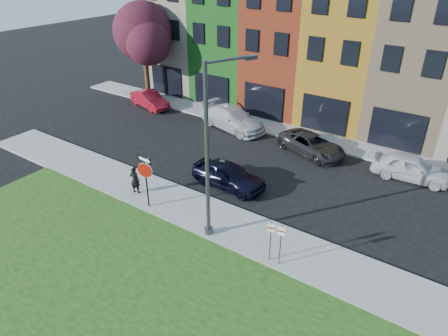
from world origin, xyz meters
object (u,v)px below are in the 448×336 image
Objects in this scene: sedan_near at (228,175)px; street_lamp at (211,155)px; man at (135,180)px; stop_sign at (145,171)px.

street_lamp is at bearing -154.58° from sedan_near.
stop_sign is at bearing 142.63° from man.
street_lamp is (4.02, 0.15, 2.00)m from stop_sign.
stop_sign is at bearing 153.35° from sedan_near.
man is at bearing 164.53° from stop_sign.
sedan_near is at bearing 67.96° from stop_sign.
street_lamp is at bearing 159.53° from man.
sedan_near is at bearing 137.79° from street_lamp.
man is 5.17m from sedan_near.
street_lamp is at bearing 8.14° from stop_sign.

